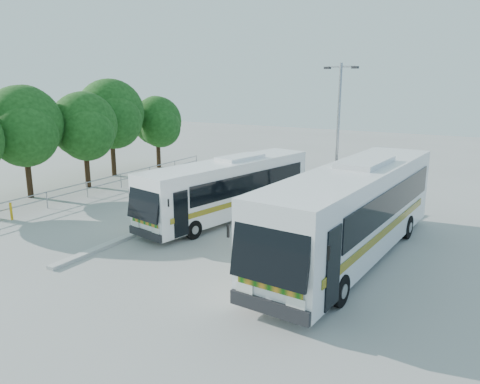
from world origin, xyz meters
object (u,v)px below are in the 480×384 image
Objects in this scene: tree_far_e at (158,121)px; bollard at (11,211)px; coach_adjacent at (353,210)px; tree_far_c at (85,125)px; tree_far_d at (111,113)px; tree_far_b at (24,125)px; coach_main at (228,187)px; lamppost at (338,132)px.

bollard is at bearing -79.48° from tree_far_e.
tree_far_c is at bearing 172.85° from coach_adjacent.
tree_far_b is at bearing -87.77° from tree_far_d.
tree_far_c is 6.88× the size of bollard.
tree_far_e is 0.52× the size of coach_main.
bollard is at bearing -136.88° from coach_main.
tree_far_c is 1.10× the size of tree_far_e.
tree_far_c is at bearing -72.17° from tree_far_d.
tree_far_e is at bearing 81.37° from tree_far_d.
tree_far_c is 3.93m from tree_far_d.
tree_far_c is 12.61m from coach_main.
tree_far_e is at bearing 88.17° from tree_far_b.
tree_far_b is 1.17× the size of tree_far_e.
bollard is (-14.29, -10.13, -4.01)m from lamppost.
tree_far_b is 12.13m from tree_far_e.
tree_far_c is at bearing -86.46° from tree_far_e.
tree_far_e is (-0.51, 8.20, -0.37)m from tree_far_c.
coach_adjacent is 14.64× the size of bollard.
tree_far_d is 0.90× the size of lamppost.
tree_far_e reaches higher than bollard.
lamppost is (17.61, 6.46, -0.09)m from tree_far_b.
tree_far_b reaches higher than coach_adjacent.
tree_far_e is 18.13m from lamppost.
tree_far_b is at bearing -91.83° from tree_far_e.
coach_adjacent is (20.12, -12.13, -1.81)m from tree_far_e.
tree_far_d is 4.65m from tree_far_e.
tree_far_c is 0.47× the size of coach_adjacent.
lamppost is at bearing 35.34° from bollard.
coach_adjacent is at bearing -5.87° from coach_main.
bollard is at bearing -72.27° from tree_far_c.
lamppost is at bearing 54.61° from coach_main.
bollard is (3.32, -3.68, -4.10)m from tree_far_b.
tree_far_d is at bearing 164.04° from coach_adjacent.
lamppost is 8.61× the size of bollard.
tree_far_b is 13.64m from coach_main.
tree_far_e is at bearing 93.54° from tree_far_c.
tree_far_d reaches higher than coach_adjacent.
tree_far_c is at bearing -160.62° from lamppost.
coach_main is at bearing -126.46° from lamppost.
coach_main reaches higher than bollard.
tree_far_e is (0.39, 12.10, -0.68)m from tree_far_b.
tree_far_c is at bearing 77.09° from tree_far_b.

